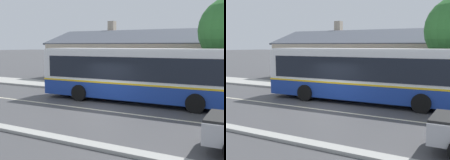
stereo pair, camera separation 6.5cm
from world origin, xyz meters
TOP-DOWN VIEW (x-y plane):
  - ground_plane at (0.00, 0.00)m, footprint 300.00×300.00m
  - sidewalk_far at (0.00, 6.00)m, footprint 60.00×3.00m
  - curb_near at (0.00, -4.75)m, footprint 60.00×0.50m
  - lane_divider_stripe at (0.00, 0.00)m, footprint 60.00×0.16m
  - community_building at (-1.06, 13.50)m, footprint 21.49×8.91m
  - transit_bus at (1.05, 2.90)m, footprint 12.10×2.99m
  - bench_by_building at (-4.94, 5.33)m, footprint 1.52×0.51m
  - bench_down_street at (-1.26, 5.70)m, footprint 1.55×0.51m

SIDE VIEW (x-z plane):
  - ground_plane at x=0.00m, z-range 0.00..0.00m
  - lane_divider_stripe at x=0.00m, z-range 0.00..0.01m
  - curb_near at x=0.00m, z-range 0.00..0.12m
  - sidewalk_far at x=0.00m, z-range 0.00..0.15m
  - bench_by_building at x=-4.94m, z-range 0.09..1.03m
  - bench_down_street at x=-1.26m, z-range 0.09..1.03m
  - transit_bus at x=1.05m, z-range 0.12..3.34m
  - community_building at x=-1.06m, z-range -1.10..4.86m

